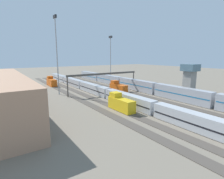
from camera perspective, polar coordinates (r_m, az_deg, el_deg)
The scene contains 17 objects.
ground_plane at distance 80.82m, azimuth -2.48°, elevation -0.87°, with size 400.00×400.00×0.00m, color #756B5B.
track_bed_0 at distance 89.36m, azimuth 5.76°, elevation 0.25°, with size 140.00×2.80×0.12m, color #4C443D.
track_bed_1 at distance 86.32m, azimuth 3.20°, elevation -0.09°, with size 140.00×2.80×0.12m, color #4C443D.
track_bed_2 at distance 83.46m, azimuth 0.45°, elevation -0.45°, with size 140.00×2.80×0.12m, color #3D3833.
track_bed_3 at distance 80.80m, azimuth -2.48°, elevation -0.83°, with size 140.00×2.80×0.12m, color #4C443D.
track_bed_4 at distance 78.38m, azimuth -5.60°, elevation -1.23°, with size 140.00×2.80×0.12m, color #3D3833.
track_bed_5 at distance 76.21m, azimuth -8.92°, elevation -1.66°, with size 140.00×2.80×0.12m, color #4C443D.
track_bed_6 at distance 74.32m, azimuth -12.41°, elevation -2.10°, with size 140.00×2.80×0.12m, color #4C443D.
train_on_track_2 at distance 80.06m, azimuth 1.96°, elevation 0.59°, with size 10.00×3.00×5.00m.
train_on_track_4 at distance 78.75m, azimuth -5.92°, elevation 0.26°, with size 119.80×3.06×3.80m.
train_on_track_0 at distance 85.26m, azimuth 7.89°, elevation 1.44°, with size 119.80×3.06×5.00m.
train_on_track_5 at distance 53.88m, azimuth 2.81°, elevation -4.46°, with size 10.00×3.00×5.00m.
train_on_track_6 at distance 103.13m, azimuth -18.83°, elevation 2.32°, with size 10.00×3.00×5.00m.
light_mast_0 at distance 107.64m, azimuth -0.48°, elevation 11.47°, with size 2.80×0.70×27.69m.
light_mast_1 at distance 77.82m, azimuth -17.36°, elevation 13.02°, with size 2.80×0.70×32.13m.
signal_gantry at distance 79.55m, azimuth -2.49°, elevation 4.53°, with size 0.70×35.00×8.80m.
control_tower at distance 84.48m, azimuth 23.62°, elevation 3.90°, with size 6.00×6.00×12.78m.
Camera 1 is at (-67.68, 41.05, 16.31)m, focal length 28.53 mm.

